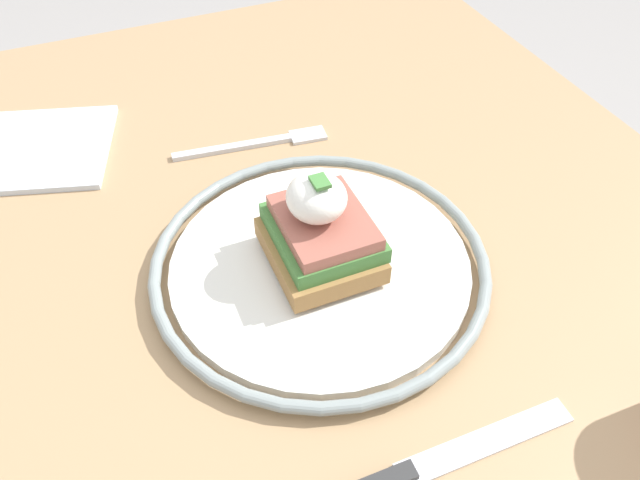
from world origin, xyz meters
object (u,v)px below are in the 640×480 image
at_px(fork, 259,143).
at_px(sandwich, 321,230).
at_px(napkin, 40,149).
at_px(knife, 408,473).
at_px(plate, 320,264).

bearing_deg(fork, sandwich, -2.42).
bearing_deg(napkin, knife, 22.46).
relative_size(fork, napkin, 1.15).
bearing_deg(knife, fork, 176.06).
xyz_separation_m(knife, napkin, (-0.44, -0.18, 0.00)).
distance_m(plate, fork, 0.18).
distance_m(sandwich, knife, 0.19).
xyz_separation_m(plate, napkin, (-0.26, -0.20, -0.00)).
relative_size(sandwich, knife, 0.45).
height_order(fork, knife, knife).
height_order(knife, napkin, same).
distance_m(fork, knife, 0.36).
bearing_deg(sandwich, napkin, -142.15).
xyz_separation_m(fork, knife, (0.36, -0.02, 0.00)).
height_order(sandwich, knife, sandwich).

